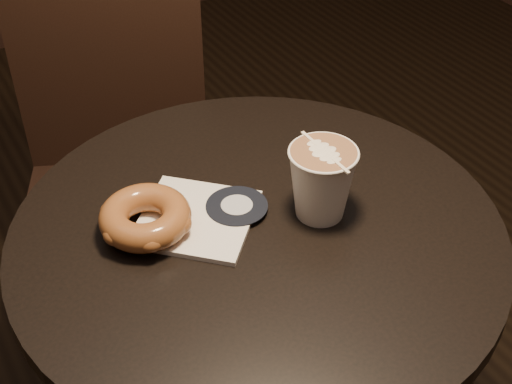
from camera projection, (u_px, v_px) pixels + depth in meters
cafe_table at (257, 320)px, 1.13m from camera, size 0.70×0.70×0.75m
chair at (115, 145)px, 1.50m from camera, size 0.52×0.52×0.99m
pastry_bag at (196, 218)px, 1.01m from camera, size 0.22×0.22×0.01m
doughnut at (145, 217)px, 0.98m from camera, size 0.13×0.13×0.04m
latte_cup at (321, 183)px, 0.99m from camera, size 0.10×0.10×0.11m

